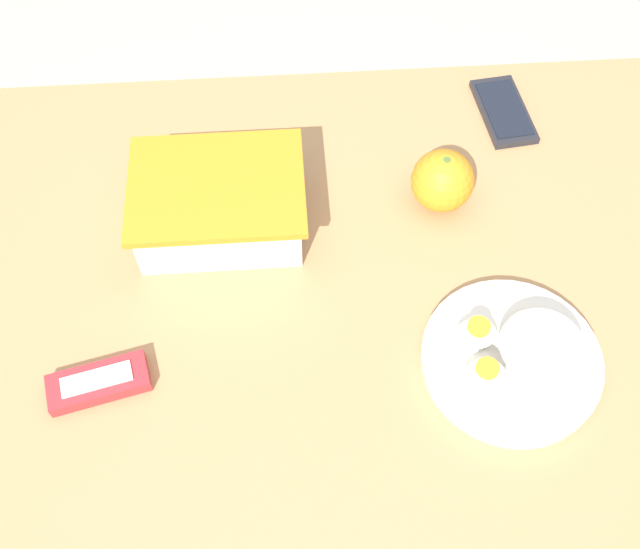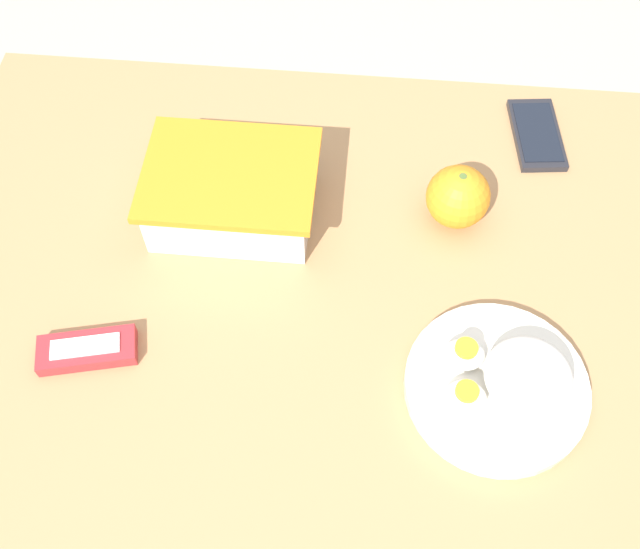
{
  "view_description": "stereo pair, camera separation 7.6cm",
  "coord_description": "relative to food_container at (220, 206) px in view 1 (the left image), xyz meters",
  "views": [
    {
      "loc": [
        -0.08,
        -0.47,
        1.51
      ],
      "look_at": [
        -0.05,
        0.01,
        0.75
      ],
      "focal_mm": 42.0,
      "sensor_mm": 36.0,
      "label": 1
    },
    {
      "loc": [
        -0.0,
        -0.47,
        1.51
      ],
      "look_at": [
        -0.05,
        0.01,
        0.75
      ],
      "focal_mm": 42.0,
      "sensor_mm": 36.0,
      "label": 2
    }
  ],
  "objects": [
    {
      "name": "ground_plane",
      "position": [
        0.17,
        -0.11,
        -0.75
      ],
      "size": [
        10.0,
        10.0,
        0.0
      ],
      "primitive_type": "plane",
      "color": "#B2A899"
    },
    {
      "name": "table",
      "position": [
        0.17,
        -0.11,
        -0.11
      ],
      "size": [
        1.13,
        0.77,
        0.72
      ],
      "color": "#AD7F51",
      "rests_on": "ground_plane"
    },
    {
      "name": "food_container",
      "position": [
        0.0,
        0.0,
        0.0
      ],
      "size": [
        0.22,
        0.17,
        0.08
      ],
      "color": "white",
      "rests_on": "table"
    },
    {
      "name": "orange_fruit",
      "position": [
        0.29,
        0.02,
        0.01
      ],
      "size": [
        0.08,
        0.08,
        0.08
      ],
      "color": "orange",
      "rests_on": "table"
    },
    {
      "name": "rice_plate",
      "position": [
        0.34,
        -0.23,
        -0.01
      ],
      "size": [
        0.21,
        0.21,
        0.07
      ],
      "color": "silver",
      "rests_on": "table"
    },
    {
      "name": "candy_bar",
      "position": [
        -0.14,
        -0.22,
        -0.03
      ],
      "size": [
        0.12,
        0.07,
        0.02
      ],
      "color": "#B7282D",
      "rests_on": "table"
    },
    {
      "name": "cell_phone",
      "position": [
        0.41,
        0.17,
        -0.03
      ],
      "size": [
        0.08,
        0.14,
        0.01
      ],
      "color": "#232328",
      "rests_on": "table"
    }
  ]
}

